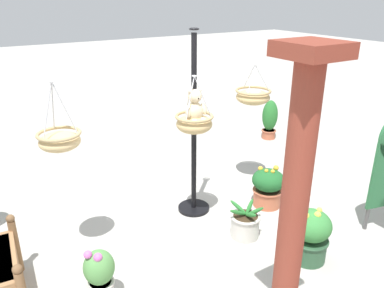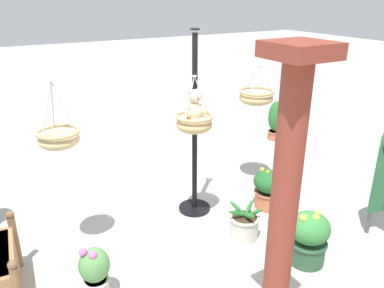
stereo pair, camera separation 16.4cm
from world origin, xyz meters
name	(u,v)px [view 1 (the left image)]	position (x,y,z in m)	size (l,w,h in m)	color
ground_plane	(191,219)	(0.00, 0.00, 0.00)	(40.00, 40.00, 0.00)	#ADAAA3
display_pole_central	(194,159)	(-0.17, -0.20, 0.77)	(0.44, 0.44, 2.46)	black
hanging_basket_with_teddy	(194,123)	(-0.02, 0.05, 1.39)	(0.47, 0.47, 0.70)	tan
teddy_bear	(195,108)	(-0.02, 0.08, 1.57)	(0.29, 0.27, 0.42)	beige
hanging_basket_left_high	(253,96)	(-1.34, -0.43, 1.43)	(0.52, 0.52, 0.59)	tan
hanging_basket_right_low	(60,140)	(1.54, -0.10, 1.43)	(0.46, 0.46, 0.74)	tan
greenhouse_pillar_right	(291,232)	(0.47, 2.18, 1.25)	(0.37, 0.37, 2.59)	brown
potted_plant_fern_front	(245,223)	(-0.38, 0.68, 0.18)	(0.44, 0.47, 0.46)	beige
potted_plant_flowering_red	(268,187)	(-1.12, 0.25, 0.30)	(0.46, 0.46, 0.59)	#BC6042
potted_plant_conical_shrub	(310,234)	(-0.72, 1.40, 0.33)	(0.45, 0.45, 0.65)	#2D5638
potted_plant_trailing_ivy	(100,275)	(1.51, 0.81, 0.33)	(0.30, 0.30, 0.64)	beige
potted_plant_broad_leaf	(270,119)	(-2.98, -1.77, 0.41)	(0.31, 0.31, 0.81)	#BC6042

